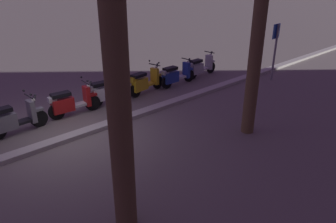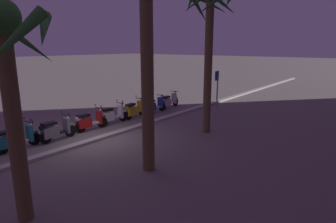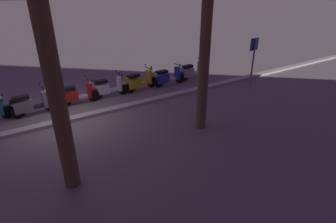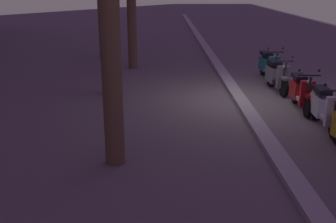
{
  "view_description": "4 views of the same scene",
  "coord_description": "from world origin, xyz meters",
  "px_view_note": "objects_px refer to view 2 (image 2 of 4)",
  "views": [
    {
      "loc": [
        3.21,
        7.67,
        4.16
      ],
      "look_at": [
        -1.72,
        2.22,
        0.99
      ],
      "focal_mm": 33.26,
      "sensor_mm": 36.0,
      "label": 1
    },
    {
      "loc": [
        7.19,
        9.72,
        3.97
      ],
      "look_at": [
        -3.16,
        1.53,
        0.9
      ],
      "focal_mm": 30.29,
      "sensor_mm": 36.0,
      "label": 2
    },
    {
      "loc": [
        1.59,
        9.84,
        4.74
      ],
      "look_at": [
        -2.59,
        3.17,
        0.99
      ],
      "focal_mm": 28.44,
      "sensor_mm": 36.0,
      "label": 3
    },
    {
      "loc": [
        -10.81,
        2.29,
        3.21
      ],
      "look_at": [
        -3.59,
        2.19,
        0.86
      ],
      "focal_mm": 42.84,
      "sensor_mm": 36.0,
      "label": 4
    }
  ],
  "objects_px": {
    "scooter_white_gap_after_mid": "(111,115)",
    "scooter_grey_mid_rear": "(55,130)",
    "scooter_red_mid_centre": "(89,121)",
    "palm_tree_near_sign": "(146,14)",
    "scooter_silver_far_back": "(169,101)",
    "palm_tree_by_mall_entrance": "(7,62)",
    "crossing_sign": "(217,85)",
    "palm_tree_mid_walkway": "(209,23)",
    "scooter_teal_tail_end": "(14,139)",
    "scooter_yellow_mid_front": "(134,110)",
    "scooter_blue_second_in_line": "(154,106)"
  },
  "relations": [
    {
      "from": "scooter_blue_second_in_line",
      "to": "scooter_silver_far_back",
      "type": "bearing_deg",
      "value": -173.1
    },
    {
      "from": "scooter_white_gap_after_mid",
      "to": "palm_tree_by_mall_entrance",
      "type": "distance_m",
      "value": 8.91
    },
    {
      "from": "palm_tree_mid_walkway",
      "to": "palm_tree_near_sign",
      "type": "bearing_deg",
      "value": 8.04
    },
    {
      "from": "scooter_grey_mid_rear",
      "to": "scooter_white_gap_after_mid",
      "type": "bearing_deg",
      "value": -176.34
    },
    {
      "from": "scooter_yellow_mid_front",
      "to": "scooter_red_mid_centre",
      "type": "bearing_deg",
      "value": 1.14
    },
    {
      "from": "scooter_silver_far_back",
      "to": "scooter_red_mid_centre",
      "type": "distance_m",
      "value": 6.35
    },
    {
      "from": "scooter_red_mid_centre",
      "to": "scooter_grey_mid_rear",
      "type": "distance_m",
      "value": 1.83
    },
    {
      "from": "palm_tree_near_sign",
      "to": "palm_tree_by_mall_entrance",
      "type": "bearing_deg",
      "value": -5.96
    },
    {
      "from": "scooter_teal_tail_end",
      "to": "crossing_sign",
      "type": "distance_m",
      "value": 12.03
    },
    {
      "from": "scooter_teal_tail_end",
      "to": "crossing_sign",
      "type": "bearing_deg",
      "value": 168.96
    },
    {
      "from": "scooter_yellow_mid_front",
      "to": "scooter_red_mid_centre",
      "type": "height_order",
      "value": "same"
    },
    {
      "from": "scooter_yellow_mid_front",
      "to": "scooter_grey_mid_rear",
      "type": "distance_m",
      "value": 4.9
    },
    {
      "from": "scooter_teal_tail_end",
      "to": "palm_tree_by_mall_entrance",
      "type": "relative_size",
      "value": 0.37
    },
    {
      "from": "scooter_silver_far_back",
      "to": "palm_tree_mid_walkway",
      "type": "bearing_deg",
      "value": 56.69
    },
    {
      "from": "scooter_white_gap_after_mid",
      "to": "palm_tree_mid_walkway",
      "type": "bearing_deg",
      "value": 111.87
    },
    {
      "from": "scooter_white_gap_after_mid",
      "to": "scooter_grey_mid_rear",
      "type": "height_order",
      "value": "same"
    },
    {
      "from": "scooter_red_mid_centre",
      "to": "palm_tree_mid_walkway",
      "type": "relative_size",
      "value": 0.27
    },
    {
      "from": "scooter_teal_tail_end",
      "to": "palm_tree_mid_walkway",
      "type": "bearing_deg",
      "value": 146.01
    },
    {
      "from": "scooter_blue_second_in_line",
      "to": "scooter_white_gap_after_mid",
      "type": "xyz_separation_m",
      "value": [
        3.17,
        -0.12,
        0.01
      ]
    },
    {
      "from": "scooter_grey_mid_rear",
      "to": "scooter_teal_tail_end",
      "type": "height_order",
      "value": "same"
    },
    {
      "from": "scooter_red_mid_centre",
      "to": "scooter_teal_tail_end",
      "type": "bearing_deg",
      "value": -0.29
    },
    {
      "from": "scooter_grey_mid_rear",
      "to": "scooter_teal_tail_end",
      "type": "xyz_separation_m",
      "value": [
        1.61,
        -0.17,
        -0.0
      ]
    },
    {
      "from": "scooter_teal_tail_end",
      "to": "palm_tree_near_sign",
      "type": "distance_m",
      "value": 7.09
    },
    {
      "from": "scooter_yellow_mid_front",
      "to": "scooter_grey_mid_rear",
      "type": "height_order",
      "value": "same"
    },
    {
      "from": "scooter_red_mid_centre",
      "to": "palm_tree_by_mall_entrance",
      "type": "xyz_separation_m",
      "value": [
        5.32,
        4.78,
        3.19
      ]
    },
    {
      "from": "scooter_silver_far_back",
      "to": "crossing_sign",
      "type": "relative_size",
      "value": 0.77
    },
    {
      "from": "scooter_red_mid_centre",
      "to": "palm_tree_near_sign",
      "type": "xyz_separation_m",
      "value": [
        1.48,
        5.18,
        4.41
      ]
    },
    {
      "from": "scooter_white_gap_after_mid",
      "to": "scooter_teal_tail_end",
      "type": "relative_size",
      "value": 0.97
    },
    {
      "from": "scooter_blue_second_in_line",
      "to": "scooter_white_gap_after_mid",
      "type": "bearing_deg",
      "value": -2.1
    },
    {
      "from": "crossing_sign",
      "to": "palm_tree_near_sign",
      "type": "distance_m",
      "value": 10.76
    },
    {
      "from": "scooter_grey_mid_rear",
      "to": "scooter_blue_second_in_line",
      "type": "bearing_deg",
      "value": -179.17
    },
    {
      "from": "scooter_red_mid_centre",
      "to": "palm_tree_near_sign",
      "type": "relative_size",
      "value": 0.26
    },
    {
      "from": "scooter_silver_far_back",
      "to": "scooter_blue_second_in_line",
      "type": "distance_m",
      "value": 1.74
    },
    {
      "from": "crossing_sign",
      "to": "scooter_grey_mid_rear",
      "type": "bearing_deg",
      "value": -11.84
    },
    {
      "from": "scooter_yellow_mid_front",
      "to": "scooter_grey_mid_rear",
      "type": "xyz_separation_m",
      "value": [
        4.89,
        0.21,
        0.0
      ]
    },
    {
      "from": "scooter_grey_mid_rear",
      "to": "scooter_silver_far_back",
      "type": "bearing_deg",
      "value": -177.89
    },
    {
      "from": "scooter_silver_far_back",
      "to": "scooter_blue_second_in_line",
      "type": "relative_size",
      "value": 1.0
    },
    {
      "from": "crossing_sign",
      "to": "palm_tree_mid_walkway",
      "type": "distance_m",
      "value": 6.5
    },
    {
      "from": "scooter_silver_far_back",
      "to": "palm_tree_near_sign",
      "type": "distance_m",
      "value": 10.45
    },
    {
      "from": "scooter_yellow_mid_front",
      "to": "crossing_sign",
      "type": "bearing_deg",
      "value": 156.03
    },
    {
      "from": "scooter_silver_far_back",
      "to": "scooter_blue_second_in_line",
      "type": "bearing_deg",
      "value": 6.9
    },
    {
      "from": "scooter_teal_tail_end",
      "to": "scooter_blue_second_in_line",
      "type": "bearing_deg",
      "value": 179.48
    },
    {
      "from": "scooter_silver_far_back",
      "to": "scooter_white_gap_after_mid",
      "type": "bearing_deg",
      "value": 1.08
    },
    {
      "from": "scooter_grey_mid_rear",
      "to": "scooter_teal_tail_end",
      "type": "relative_size",
      "value": 0.95
    },
    {
      "from": "scooter_silver_far_back",
      "to": "scooter_red_mid_centre",
      "type": "relative_size",
      "value": 1.05
    },
    {
      "from": "scooter_yellow_mid_front",
      "to": "palm_tree_by_mall_entrance",
      "type": "relative_size",
      "value": 0.37
    },
    {
      "from": "scooter_grey_mid_rear",
      "to": "palm_tree_mid_walkway",
      "type": "relative_size",
      "value": 0.26
    },
    {
      "from": "scooter_white_gap_after_mid",
      "to": "scooter_teal_tail_end",
      "type": "bearing_deg",
      "value": 0.51
    },
    {
      "from": "scooter_white_gap_after_mid",
      "to": "palm_tree_mid_walkway",
      "type": "xyz_separation_m",
      "value": [
        -1.84,
        4.57,
        4.48
      ]
    },
    {
      "from": "scooter_silver_far_back",
      "to": "palm_tree_mid_walkway",
      "type": "distance_m",
      "value": 7.17
    }
  ]
}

